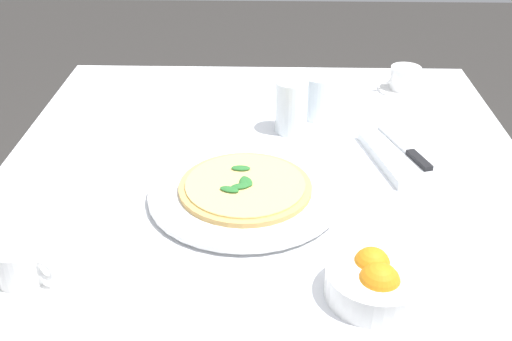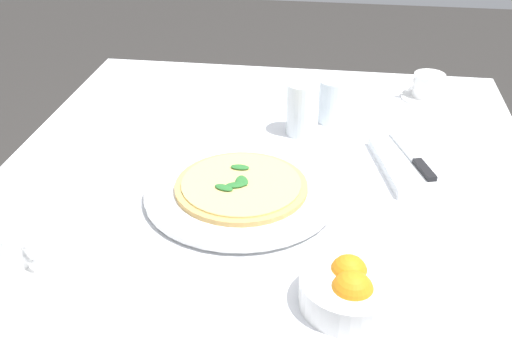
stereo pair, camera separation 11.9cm
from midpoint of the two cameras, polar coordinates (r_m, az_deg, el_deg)
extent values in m
cube|color=white|center=(1.26, -1.81, 0.27)|extent=(1.07, 1.07, 0.02)
cube|color=white|center=(1.42, 20.31, -5.27)|extent=(1.07, 0.01, 0.28)
cube|color=white|center=(1.47, -22.90, -4.54)|extent=(1.07, 0.01, 0.28)
cube|color=white|center=(1.80, -0.82, 4.66)|extent=(0.01, 1.07, 0.28)
cylinder|color=brown|center=(1.87, 12.77, -3.07)|extent=(0.06, 0.06, 0.73)
cylinder|color=brown|center=(1.90, -14.29, -2.66)|extent=(0.06, 0.06, 0.73)
cylinder|color=white|center=(1.14, -3.97, -2.46)|extent=(0.21, 0.21, 0.01)
cylinder|color=white|center=(1.14, -3.98, -2.08)|extent=(0.36, 0.36, 0.01)
cylinder|color=#DBAD60|center=(1.13, -4.00, -1.65)|extent=(0.25, 0.25, 0.01)
cylinder|color=#EFD17A|center=(1.13, -4.01, -1.35)|extent=(0.22, 0.22, 0.00)
ellipsoid|color=#2D7533|center=(1.13, -4.11, -1.11)|extent=(0.04, 0.02, 0.01)
ellipsoid|color=#2D7533|center=(1.12, -4.51, -1.54)|extent=(0.03, 0.04, 0.01)
ellipsoid|color=#2D7533|center=(1.17, -4.32, 0.15)|extent=(0.02, 0.04, 0.01)
ellipsoid|color=#2D7533|center=(1.13, -3.88, -1.07)|extent=(0.04, 0.03, 0.01)
ellipsoid|color=#2D7533|center=(1.11, -5.55, -1.84)|extent=(0.03, 0.04, 0.01)
cylinder|color=white|center=(1.62, 11.45, 7.32)|extent=(0.13, 0.13, 0.01)
cylinder|color=white|center=(1.61, 11.56, 8.35)|extent=(0.08, 0.08, 0.06)
torus|color=white|center=(1.59, 9.85, 8.40)|extent=(0.01, 0.04, 0.03)
cylinder|color=black|center=(1.60, 11.65, 9.16)|extent=(0.07, 0.07, 0.00)
cylinder|color=white|center=(1.04, -23.80, -9.30)|extent=(0.13, 0.13, 0.01)
cylinder|color=white|center=(1.02, -24.19, -7.87)|extent=(0.08, 0.08, 0.06)
torus|color=white|center=(0.99, -22.30, -8.67)|extent=(0.02, 0.03, 0.03)
cylinder|color=black|center=(1.01, -24.50, -6.70)|extent=(0.07, 0.07, 0.00)
cylinder|color=white|center=(1.36, 0.77, 5.86)|extent=(0.07, 0.07, 0.12)
cylinder|color=silver|center=(1.37, 0.77, 4.81)|extent=(0.06, 0.06, 0.06)
cylinder|color=white|center=(1.43, 3.48, 6.72)|extent=(0.07, 0.07, 0.10)
cylinder|color=silver|center=(1.44, 3.46, 5.90)|extent=(0.06, 0.06, 0.06)
cube|color=silver|center=(1.29, 11.18, 1.30)|extent=(0.24, 0.18, 0.02)
cube|color=silver|center=(1.32, 10.25, 2.81)|extent=(0.12, 0.06, 0.01)
cube|color=black|center=(1.24, 12.24, 0.88)|extent=(0.08, 0.04, 0.01)
cylinder|color=white|center=(0.93, 7.36, -10.40)|extent=(0.15, 0.15, 0.04)
sphere|color=orange|center=(0.93, 7.04, -8.82)|extent=(0.06, 0.06, 0.06)
sphere|color=orange|center=(0.91, 7.58, -10.46)|extent=(0.06, 0.06, 0.06)
camera|label=1|loc=(0.06, -92.86, -1.69)|focal=43.28mm
camera|label=2|loc=(0.06, 87.14, 1.69)|focal=43.28mm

